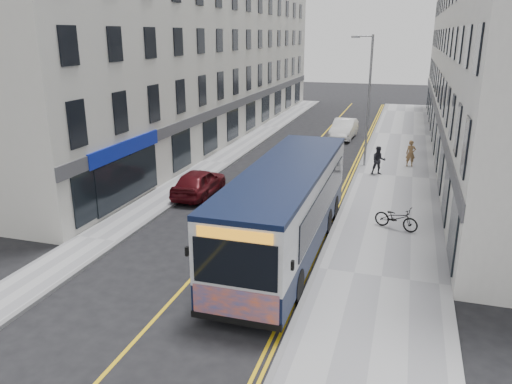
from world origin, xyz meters
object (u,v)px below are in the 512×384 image
Objects in this scene: streetlamp at (368,97)px; pedestrian_far at (379,160)px; car_maroon at (199,182)px; city_bus at (286,206)px; car_white at (344,129)px; bicycle at (396,218)px; pedestrian_near at (411,153)px.

streetlamp is 4.79× the size of pedestrian_far.
car_maroon is (-7.57, -8.47, -3.67)m from streetlamp.
streetlamp is 14.26m from city_bus.
car_white is (-0.75, 22.59, -1.10)m from city_bus.
pedestrian_far is 0.36× the size of car_white.
car_white is at bearing 91.91° from city_bus.
streetlamp reaches higher than bicycle.
city_bus reaches higher than car_maroon.
bicycle is at bearing -77.42° from streetlamp.
car_white is 17.89m from car_maroon.
car_maroon is (-10.39, -9.02, -0.22)m from pedestrian_near.
pedestrian_near is 0.39× the size of car_maroon.
car_maroon is at bearing -147.78° from pedestrian_near.
car_white reaches higher than car_maroon.
car_maroon is at bearing -155.48° from pedestrian_far.
streetlamp reaches higher than pedestrian_far.
city_bus is 7.01× the size of pedestrian_far.
pedestrian_near reaches higher than bicycle.
bicycle is 1.16× the size of pedestrian_near.
pedestrian_near is (2.82, 0.55, -3.45)m from streetlamp.
city_bus is 6.19× the size of bicycle.
city_bus reaches higher than pedestrian_near.
pedestrian_near is 3.11m from pedestrian_far.
city_bus is at bearing -85.66° from car_white.
bicycle is at bearing -101.09° from pedestrian_near.
car_white is at bearing 105.32° from streetlamp.
pedestrian_near is (0.46, 11.15, 0.32)m from bicycle.
streetlamp is 4.10m from pedestrian_far.
city_bus is at bearing -115.76° from pedestrian_near.
pedestrian_far reaches higher than bicycle.
pedestrian_far reaches higher than car_white.
bicycle is at bearing 168.07° from car_maroon.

